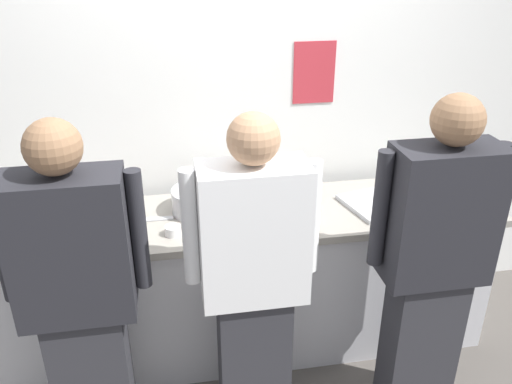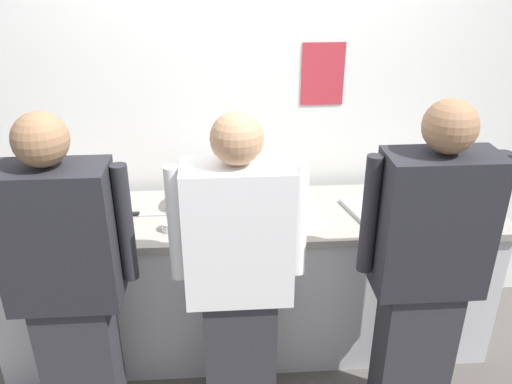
% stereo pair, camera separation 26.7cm
% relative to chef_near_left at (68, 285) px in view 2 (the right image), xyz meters
% --- Properties ---
extents(ground_plane, '(9.00, 9.00, 0.00)m').
position_rel_chef_near_left_xyz_m(ground_plane, '(0.82, 0.26, -0.88)').
color(ground_plane, '#514C47').
extents(wall_back, '(4.37, 0.11, 2.66)m').
position_rel_chef_near_left_xyz_m(wall_back, '(0.82, 1.06, 0.45)').
color(wall_back, white).
rests_on(wall_back, ground).
extents(prep_counter, '(2.79, 0.65, 0.88)m').
position_rel_chef_near_left_xyz_m(prep_counter, '(0.82, 0.61, -0.43)').
color(prep_counter, silver).
rests_on(prep_counter, ground).
extents(chef_near_left, '(0.61, 0.24, 1.66)m').
position_rel_chef_near_left_xyz_m(chef_near_left, '(0.00, 0.00, 0.00)').
color(chef_near_left, '#2D2D33').
rests_on(chef_near_left, ground).
extents(chef_center, '(0.60, 0.24, 1.64)m').
position_rel_chef_near_left_xyz_m(chef_center, '(0.75, 0.01, -0.01)').
color(chef_center, '#2D2D33').
rests_on(chef_center, ground).
extents(chef_far_right, '(0.62, 0.24, 1.69)m').
position_rel_chef_near_left_xyz_m(chef_far_right, '(1.58, -0.03, 0.01)').
color(chef_far_right, '#2D2D33').
rests_on(chef_far_right, ground).
extents(plate_stack_front, '(0.20, 0.20, 0.10)m').
position_rel_chef_near_left_xyz_m(plate_stack_front, '(-0.13, 0.64, 0.05)').
color(plate_stack_front, white).
rests_on(plate_stack_front, prep_counter).
extents(plate_stack_rear, '(0.23, 0.23, 0.06)m').
position_rel_chef_near_left_xyz_m(plate_stack_rear, '(1.08, 0.51, 0.03)').
color(plate_stack_rear, white).
rests_on(plate_stack_rear, prep_counter).
extents(mixing_bowl_steel, '(0.32, 0.32, 0.13)m').
position_rel_chef_near_left_xyz_m(mixing_bowl_steel, '(0.57, 0.68, 0.07)').
color(mixing_bowl_steel, '#B7BABF').
rests_on(mixing_bowl_steel, prep_counter).
extents(sheet_tray, '(0.52, 0.44, 0.02)m').
position_rel_chef_near_left_xyz_m(sheet_tray, '(1.61, 0.59, 0.02)').
color(sheet_tray, '#B7BABF').
rests_on(sheet_tray, prep_counter).
extents(squeeze_bottle_primary, '(0.05, 0.05, 0.19)m').
position_rel_chef_near_left_xyz_m(squeeze_bottle_primary, '(0.06, 0.48, 0.09)').
color(squeeze_bottle_primary, red).
rests_on(squeeze_bottle_primary, prep_counter).
extents(squeeze_bottle_secondary, '(0.05, 0.05, 0.18)m').
position_rel_chef_near_left_xyz_m(squeeze_bottle_secondary, '(0.72, 0.52, 0.09)').
color(squeeze_bottle_secondary, '#E5E066').
rests_on(squeeze_bottle_secondary, prep_counter).
extents(ramekin_red_sauce, '(0.08, 0.08, 0.05)m').
position_rel_chef_near_left_xyz_m(ramekin_red_sauce, '(0.41, 0.44, 0.03)').
color(ramekin_red_sauce, white).
rests_on(ramekin_red_sauce, prep_counter).
extents(ramekin_green_sauce, '(0.10, 0.10, 0.04)m').
position_rel_chef_near_left_xyz_m(ramekin_green_sauce, '(0.88, 0.71, 0.03)').
color(ramekin_green_sauce, white).
rests_on(ramekin_green_sauce, prep_counter).
extents(deli_cup, '(0.09, 0.09, 0.09)m').
position_rel_chef_near_left_xyz_m(deli_cup, '(-0.38, 0.49, 0.05)').
color(deli_cup, white).
rests_on(deli_cup, prep_counter).
extents(chefs_knife, '(0.28, 0.03, 0.02)m').
position_rel_chef_near_left_xyz_m(chefs_knife, '(0.25, 0.62, 0.01)').
color(chefs_knife, '#B7BABF').
rests_on(chefs_knife, prep_counter).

